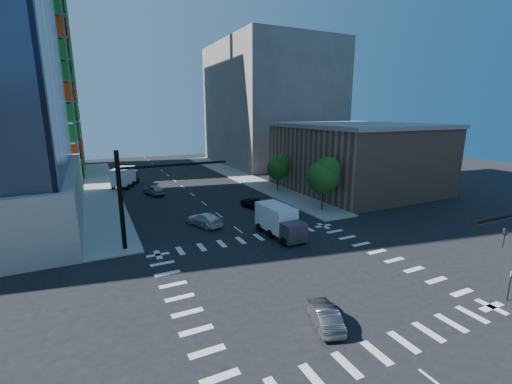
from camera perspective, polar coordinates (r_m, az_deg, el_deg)
ground at (r=27.29m, az=7.19°, el=-13.85°), size 160.00×160.00×0.00m
road_markings at (r=27.29m, az=7.19°, el=-13.84°), size 20.00×20.00×0.01m
sidewalk_ne at (r=66.75m, az=-2.52°, el=2.60°), size 5.00×60.00×0.15m
sidewalk_nw at (r=61.48m, az=-24.42°, el=0.49°), size 5.00×60.00×0.15m
commercial_building at (r=57.59m, az=16.40°, el=5.65°), size 20.50×22.50×10.60m
bg_building_ne at (r=85.46m, az=2.45°, el=14.31°), size 24.00×30.00×28.00m
signal_mast_nw at (r=32.65m, az=-19.14°, el=0.32°), size 10.20×0.40×9.00m
tree_south at (r=43.68m, az=11.36°, el=2.83°), size 4.16×4.16×6.82m
tree_north at (r=53.83m, az=3.86°, el=4.24°), size 3.54×3.52×5.78m
no_parking_sign at (r=28.87m, az=36.68°, el=-11.93°), size 0.30×0.06×2.20m
car_nb_far at (r=44.97m, az=0.03°, el=-1.90°), size 3.12×4.97×1.28m
car_sb_near at (r=38.59m, az=-8.60°, el=-4.53°), size 3.60×5.25×1.41m
car_sb_mid at (r=54.41m, az=-16.65°, el=0.35°), size 3.07×4.82×1.53m
car_sb_cross at (r=21.91m, az=11.26°, el=-19.44°), size 2.51×4.10×1.28m
box_truck_near at (r=34.67m, az=4.16°, el=-5.34°), size 2.79×5.96×3.07m
box_truck_far at (r=62.19m, az=-20.89°, el=2.24°), size 5.02×6.80×3.28m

